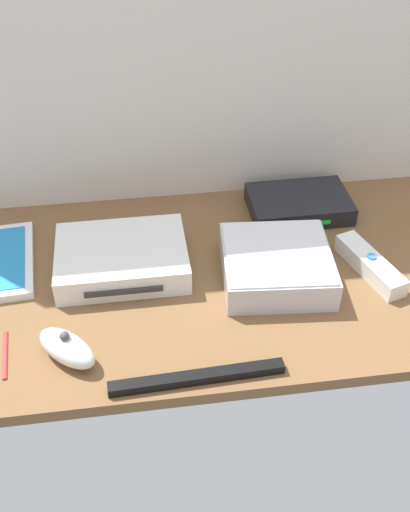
{
  "coord_description": "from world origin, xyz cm",
  "views": [
    {
      "loc": [
        -10.74,
        -76.32,
        66.72
      ],
      "look_at": [
        0.0,
        0.0,
        4.0
      ],
      "focal_mm": 44.09,
      "sensor_mm": 36.0,
      "label": 1
    }
  ],
  "objects_px": {
    "remote_nunchuk": "(67,348)",
    "remote_wand": "(370,265)",
    "game_console": "(122,258)",
    "sensor_bar": "(197,377)",
    "mini_computer": "(277,265)",
    "network_router": "(299,204)",
    "stylus_pen": "(5,354)"
  },
  "relations": [
    {
      "from": "sensor_bar",
      "to": "remote_wand",
      "type": "bearing_deg",
      "value": 28.99
    },
    {
      "from": "remote_wand",
      "to": "remote_nunchuk",
      "type": "height_order",
      "value": "remote_nunchuk"
    },
    {
      "from": "stylus_pen",
      "to": "game_console",
      "type": "bearing_deg",
      "value": 44.45
    },
    {
      "from": "remote_nunchuk",
      "to": "mini_computer",
      "type": "bearing_deg",
      "value": -23.58
    },
    {
      "from": "remote_nunchuk",
      "to": "sensor_bar",
      "type": "xyz_separation_m",
      "value": [
        0.17,
        -0.07,
        -0.01
      ]
    },
    {
      "from": "game_console",
      "to": "network_router",
      "type": "xyz_separation_m",
      "value": [
        0.33,
        0.12,
        -0.0
      ]
    },
    {
      "from": "remote_nunchuk",
      "to": "network_router",
      "type": "bearing_deg",
      "value": -8.56
    },
    {
      "from": "game_console",
      "to": "sensor_bar",
      "type": "xyz_separation_m",
      "value": [
        0.09,
        -0.25,
        -0.01
      ]
    },
    {
      "from": "game_console",
      "to": "remote_nunchuk",
      "type": "distance_m",
      "value": 0.2
    },
    {
      "from": "game_console",
      "to": "remote_nunchuk",
      "type": "relative_size",
      "value": 2.06
    },
    {
      "from": "mini_computer",
      "to": "remote_nunchuk",
      "type": "bearing_deg",
      "value": -158.57
    },
    {
      "from": "mini_computer",
      "to": "remote_nunchuk",
      "type": "height_order",
      "value": "mini_computer"
    },
    {
      "from": "game_console",
      "to": "remote_wand",
      "type": "relative_size",
      "value": 1.38
    },
    {
      "from": "mini_computer",
      "to": "stylus_pen",
      "type": "distance_m",
      "value": 0.43
    },
    {
      "from": "remote_nunchuk",
      "to": "sensor_bar",
      "type": "height_order",
      "value": "remote_nunchuk"
    },
    {
      "from": "network_router",
      "to": "sensor_bar",
      "type": "distance_m",
      "value": 0.44
    },
    {
      "from": "remote_nunchuk",
      "to": "stylus_pen",
      "type": "distance_m",
      "value": 0.09
    },
    {
      "from": "mini_computer",
      "to": "remote_wand",
      "type": "relative_size",
      "value": 1.21
    },
    {
      "from": "remote_wand",
      "to": "remote_nunchuk",
      "type": "distance_m",
      "value": 0.49
    },
    {
      "from": "mini_computer",
      "to": "remote_nunchuk",
      "type": "distance_m",
      "value": 0.35
    },
    {
      "from": "mini_computer",
      "to": "game_console",
      "type": "bearing_deg",
      "value": 166.8
    },
    {
      "from": "remote_nunchuk",
      "to": "sensor_bar",
      "type": "distance_m",
      "value": 0.19
    },
    {
      "from": "stylus_pen",
      "to": "mini_computer",
      "type": "bearing_deg",
      "value": 15.01
    },
    {
      "from": "game_console",
      "to": "network_router",
      "type": "relative_size",
      "value": 1.16
    },
    {
      "from": "remote_wand",
      "to": "sensor_bar",
      "type": "bearing_deg",
      "value": -165.81
    },
    {
      "from": "game_console",
      "to": "remote_wand",
      "type": "distance_m",
      "value": 0.4
    },
    {
      "from": "remote_wand",
      "to": "remote_nunchuk",
      "type": "xyz_separation_m",
      "value": [
        -0.48,
        -0.12,
        0.01
      ]
    },
    {
      "from": "network_router",
      "to": "remote_wand",
      "type": "distance_m",
      "value": 0.2
    },
    {
      "from": "game_console",
      "to": "remote_wand",
      "type": "xyz_separation_m",
      "value": [
        0.4,
        -0.07,
        -0.01
      ]
    },
    {
      "from": "game_console",
      "to": "network_router",
      "type": "height_order",
      "value": "game_console"
    },
    {
      "from": "remote_nunchuk",
      "to": "remote_wand",
      "type": "bearing_deg",
      "value": -30.96
    },
    {
      "from": "game_console",
      "to": "sensor_bar",
      "type": "distance_m",
      "value": 0.27
    }
  ]
}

